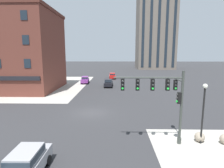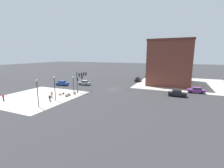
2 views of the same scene
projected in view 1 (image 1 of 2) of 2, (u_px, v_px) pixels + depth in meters
ground_plane at (91, 113)px, 22.73m from camera, size 320.00×320.00×0.00m
sidewalk_far_corner at (18, 85)px, 42.87m from camera, size 32.00×32.00×0.02m
traffic_signal_main at (164, 95)px, 14.42m from camera, size 5.51×2.09×5.95m
bollard_sphere_curb_a at (200, 137)px, 15.12m from camera, size 0.81×0.81×0.81m
street_lamp_corner_near at (204, 106)px, 14.37m from camera, size 0.36×0.36×4.94m
car_main_northbound_near at (85, 80)px, 45.58m from camera, size 2.13×4.51×1.68m
car_main_southbound_near at (25, 164)px, 10.58m from camera, size 1.94×4.42×1.68m
car_main_southbound_far at (108, 83)px, 40.64m from camera, size 1.96×4.44×1.68m
car_cross_eastbound at (112, 76)px, 53.85m from camera, size 2.03×4.47×1.68m
storefront_block_near_corner at (7, 51)px, 36.68m from camera, size 20.16×14.50×15.76m
residential_tower_skyline_right at (156, 9)px, 87.12m from camera, size 17.86×15.43×57.40m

